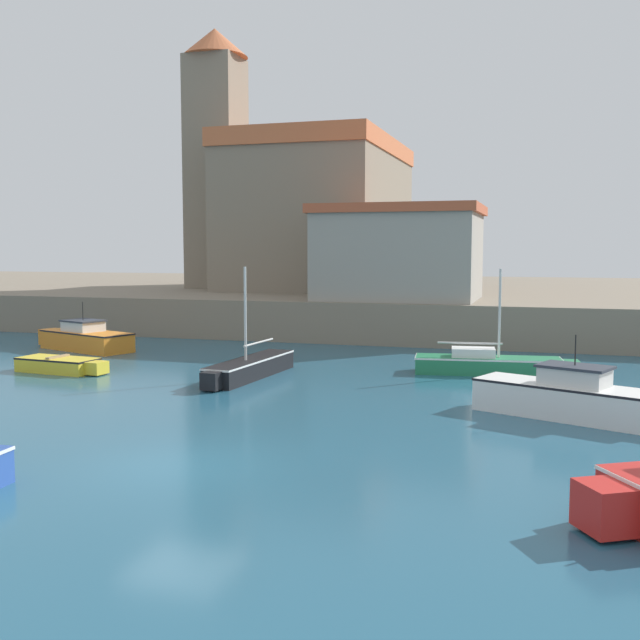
% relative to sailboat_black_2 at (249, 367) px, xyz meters
% --- Properties ---
extents(ground_plane, '(200.00, 200.00, 0.00)m').
position_rel_sailboat_black_2_xyz_m(ground_plane, '(3.03, -11.47, -0.41)').
color(ground_plane, '#235670').
extents(quay_seawall, '(120.00, 40.00, 2.19)m').
position_rel_sailboat_black_2_xyz_m(quay_seawall, '(3.03, 30.74, 0.68)').
color(quay_seawall, gray).
rests_on(quay_seawall, ground).
extents(sailboat_black_2, '(1.59, 6.33, 4.33)m').
position_rel_sailboat_black_2_xyz_m(sailboat_black_2, '(0.00, 0.00, 0.00)').
color(sailboat_black_2, black).
rests_on(sailboat_black_2, ground).
extents(motorboat_orange_3, '(6.11, 3.49, 2.39)m').
position_rel_sailboat_black_2_xyz_m(motorboat_orange_3, '(-10.94, 5.07, 0.17)').
color(motorboat_orange_3, orange).
rests_on(motorboat_orange_3, ground).
extents(motorboat_white_4, '(6.04, 3.55, 2.50)m').
position_rel_sailboat_black_2_xyz_m(motorboat_white_4, '(11.79, -3.71, 0.21)').
color(motorboat_white_4, white).
rests_on(motorboat_white_4, ground).
extents(sailboat_green_6, '(6.50, 2.20, 4.22)m').
position_rel_sailboat_black_2_xyz_m(sailboat_green_6, '(8.89, 3.67, 0.01)').
color(sailboat_green_6, '#237A4C').
rests_on(sailboat_green_6, ground).
extents(dinghy_yellow_7, '(4.19, 1.75, 0.66)m').
position_rel_sailboat_black_2_xyz_m(dinghy_yellow_7, '(-7.88, -1.02, -0.09)').
color(dinghy_yellow_7, yellow).
rests_on(dinghy_yellow_7, ground).
extents(church, '(14.79, 16.21, 18.34)m').
position_rel_sailboat_black_2_xyz_m(church, '(-5.86, 25.30, 7.64)').
color(church, gray).
rests_on(church, quay_seawall).
extents(harbor_shed_near_wharf, '(9.04, 7.10, 5.20)m').
position_rel_sailboat_black_2_xyz_m(harbor_shed_near_wharf, '(3.03, 14.64, 4.40)').
color(harbor_shed_near_wharf, gray).
rests_on(harbor_shed_near_wharf, quay_seawall).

